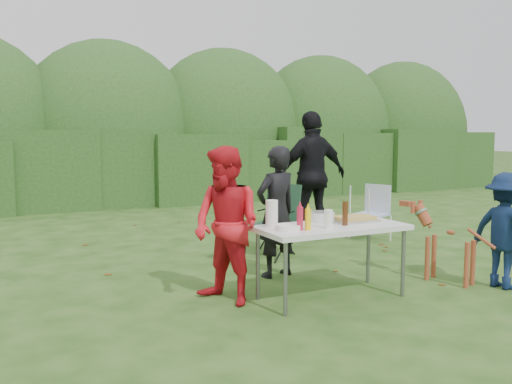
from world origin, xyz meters
name	(u,v)px	position (x,y,z in m)	size (l,w,h in m)	color
ground	(304,302)	(0.00, 0.00, 0.00)	(80.00, 80.00, 0.00)	#1E4211
hedge_row	(123,168)	(0.00, 8.00, 0.85)	(22.00, 1.40, 1.70)	#23471C
shrub_backdrop	(108,135)	(0.00, 9.60, 1.60)	(20.00, 2.60, 3.20)	#3D6628
folding_table	(332,231)	(0.30, -0.01, 0.69)	(1.50, 0.70, 0.74)	silver
person_cook	(276,212)	(0.21, 0.97, 0.75)	(0.55, 0.36, 1.51)	black
person_red_jacket	(227,225)	(-0.69, 0.31, 0.76)	(0.74, 0.58, 1.53)	red
person_black_puffy	(313,175)	(1.78, 2.70, 1.00)	(1.17, 0.49, 1.99)	black
child	(506,231)	(2.18, -0.52, 0.62)	(0.80, 0.46, 1.24)	#0B1B3D
dog	(450,244)	(1.80, -0.12, 0.43)	(0.90, 0.36, 0.86)	#974327
camping_chair	(276,220)	(0.72, 1.94, 0.48)	(0.60, 0.60, 0.96)	#193824
lawn_chair	(370,212)	(2.55, 2.24, 0.43)	(0.51, 0.51, 0.86)	#5E84D1
food_tray	(354,220)	(0.65, 0.09, 0.75)	(0.45, 0.30, 0.02)	#B7B7BA
focaccia_bread	(354,218)	(0.65, 0.09, 0.78)	(0.40, 0.26, 0.04)	tan
mustard_bottle	(308,219)	(-0.05, -0.13, 0.84)	(0.06, 0.06, 0.20)	yellow
ketchup_bottle	(300,219)	(-0.12, -0.11, 0.85)	(0.06, 0.06, 0.22)	#B31B36
beer_bottle	(345,213)	(0.41, -0.07, 0.86)	(0.06, 0.06, 0.24)	#47230F
paper_towel_roll	(272,213)	(-0.27, 0.19, 0.87)	(0.12, 0.12, 0.26)	white
cup_stack	(328,219)	(0.17, -0.14, 0.83)	(0.08, 0.08, 0.18)	white
pasta_bowl	(322,217)	(0.34, 0.22, 0.79)	(0.26, 0.26, 0.10)	silver
plate_stack	(288,227)	(-0.22, -0.05, 0.77)	(0.24, 0.24, 0.05)	white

